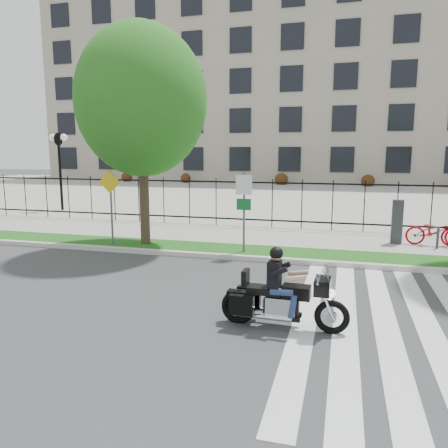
# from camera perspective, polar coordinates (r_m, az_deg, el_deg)

# --- Properties ---
(ground) EXTENTS (120.00, 120.00, 0.00)m
(ground) POSITION_cam_1_polar(r_m,az_deg,el_deg) (9.48, -2.92, -10.64)
(ground) COLOR #39393B
(ground) RESTS_ON ground
(curb) EXTENTS (60.00, 0.20, 0.15)m
(curb) POSITION_cam_1_polar(r_m,az_deg,el_deg) (13.25, 2.68, -4.45)
(curb) COLOR beige
(curb) RESTS_ON ground
(grass_verge) EXTENTS (60.00, 1.50, 0.15)m
(grass_verge) POSITION_cam_1_polar(r_m,az_deg,el_deg) (14.06, 3.45, -3.65)
(grass_verge) COLOR #154812
(grass_verge) RESTS_ON ground
(sidewalk) EXTENTS (60.00, 3.50, 0.15)m
(sidewalk) POSITION_cam_1_polar(r_m,az_deg,el_deg) (16.46, 5.27, -1.73)
(sidewalk) COLOR #A29F97
(sidewalk) RESTS_ON ground
(plaza) EXTENTS (80.00, 34.00, 0.10)m
(plaza) POSITION_cam_1_polar(r_m,az_deg,el_deg) (33.72, 10.60, 3.84)
(plaza) COLOR #A29F97
(plaza) RESTS_ON ground
(iron_fence) EXTENTS (30.00, 0.06, 2.00)m
(iron_fence) POSITION_cam_1_polar(r_m,az_deg,el_deg) (18.00, 6.32, 2.68)
(iron_fence) COLOR black
(iron_fence) RESTS_ON sidewalk
(office_building) EXTENTS (60.00, 21.90, 20.15)m
(office_building) POSITION_cam_1_polar(r_m,az_deg,el_deg) (53.86, 12.86, 16.39)
(office_building) COLOR #9F9480
(office_building) RESTS_ON ground
(lamp_post_left) EXTENTS (1.06, 0.70, 4.25)m
(lamp_post_left) POSITION_cam_1_polar(r_m,az_deg,el_deg) (25.26, -20.75, 8.74)
(lamp_post_left) COLOR black
(lamp_post_left) RESTS_ON ground
(street_tree_1) EXTENTS (4.29, 4.29, 7.21)m
(street_tree_1) POSITION_cam_1_polar(r_m,az_deg,el_deg) (14.97, -10.74, 15.53)
(street_tree_1) COLOR #33231C
(street_tree_1) RESTS_ON grass_verge
(sign_pole_regulatory) EXTENTS (0.50, 0.09, 2.50)m
(sign_pole_regulatory) POSITION_cam_1_polar(r_m,az_deg,el_deg) (13.44, 2.61, 2.97)
(sign_pole_regulatory) COLOR #59595B
(sign_pole_regulatory) RESTS_ON grass_verge
(sign_pole_warning) EXTENTS (0.78, 0.09, 2.49)m
(sign_pole_warning) POSITION_cam_1_polar(r_m,az_deg,el_deg) (15.13, -14.58, 3.41)
(sign_pole_warning) COLOR #59595B
(sign_pole_warning) RESTS_ON grass_verge
(motorcycle_rider) EXTENTS (2.41, 0.72, 1.86)m
(motorcycle_rider) POSITION_cam_1_polar(r_m,az_deg,el_deg) (8.25, 7.68, -9.30)
(motorcycle_rider) COLOR black
(motorcycle_rider) RESTS_ON ground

